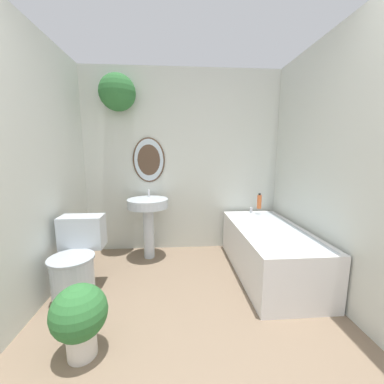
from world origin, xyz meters
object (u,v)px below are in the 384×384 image
(toilet, at_px, (76,263))
(pedestal_sink, at_px, (148,212))
(potted_plant, at_px, (80,316))
(bathtub, at_px, (269,249))
(shampoo_bottle, at_px, (259,201))

(toilet, distance_m, pedestal_sink, 1.01)
(pedestal_sink, xyz_separation_m, potted_plant, (-0.29, -1.47, -0.30))
(pedestal_sink, distance_m, potted_plant, 1.53)
(bathtub, distance_m, shampoo_bottle, 0.72)
(shampoo_bottle, bearing_deg, pedestal_sink, -177.13)
(bathtub, relative_size, shampoo_bottle, 7.37)
(bathtub, distance_m, potted_plant, 1.91)
(bathtub, height_order, potted_plant, bathtub)
(pedestal_sink, bearing_deg, bathtub, -20.22)
(toilet, bearing_deg, shampoo_bottle, 23.15)
(pedestal_sink, xyz_separation_m, shampoo_bottle, (1.45, 0.07, 0.10))
(toilet, bearing_deg, bathtub, 8.50)
(toilet, xyz_separation_m, potted_plant, (0.29, -0.68, -0.04))
(pedestal_sink, height_order, bathtub, pedestal_sink)
(pedestal_sink, relative_size, potted_plant, 1.75)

